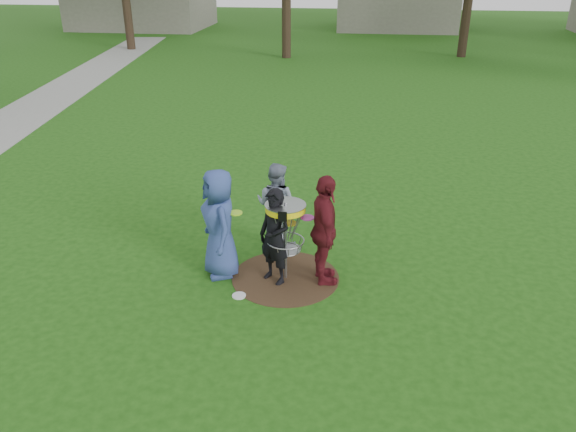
# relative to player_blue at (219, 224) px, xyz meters

# --- Properties ---
(ground) EXTENTS (100.00, 100.00, 0.00)m
(ground) POSITION_rel_player_blue_xyz_m (1.09, -0.01, -0.93)
(ground) COLOR #19470F
(ground) RESTS_ON ground
(dirt_patch) EXTENTS (1.80, 1.80, 0.01)m
(dirt_patch) POSITION_rel_player_blue_xyz_m (1.09, -0.01, -0.93)
(dirt_patch) COLOR #47331E
(dirt_patch) RESTS_ON ground
(concrete_path) EXTENTS (7.75, 39.92, 0.02)m
(concrete_path) POSITION_rel_player_blue_xyz_m (-8.91, 7.99, -0.92)
(concrete_path) COLOR #9E9E99
(concrete_path) RESTS_ON ground
(player_blue) EXTENTS (0.95, 1.08, 1.86)m
(player_blue) POSITION_rel_player_blue_xyz_m (0.00, 0.00, 0.00)
(player_blue) COLOR #314587
(player_blue) RESTS_ON ground
(player_black) EXTENTS (0.71, 0.65, 1.62)m
(player_black) POSITION_rel_player_blue_xyz_m (0.93, -0.12, -0.12)
(player_black) COLOR black
(player_black) RESTS_ON ground
(player_grey) EXTENTS (0.91, 0.79, 1.58)m
(player_grey) POSITION_rel_player_blue_xyz_m (0.75, 1.19, -0.14)
(player_grey) COLOR slate
(player_grey) RESTS_ON ground
(player_maroon) EXTENTS (0.69, 1.16, 1.86)m
(player_maroon) POSITION_rel_player_blue_xyz_m (1.72, -0.02, -0.00)
(player_maroon) COLOR maroon
(player_maroon) RESTS_ON ground
(disc_on_grass) EXTENTS (0.22, 0.22, 0.02)m
(disc_on_grass) POSITION_rel_player_blue_xyz_m (0.44, -0.67, -0.92)
(disc_on_grass) COLOR silver
(disc_on_grass) RESTS_ON ground
(disc_golf_basket) EXTENTS (0.66, 0.67, 1.38)m
(disc_golf_basket) POSITION_rel_player_blue_xyz_m (1.09, -0.01, 0.09)
(disc_golf_basket) COLOR #9EA0A5
(disc_golf_basket) RESTS_ON ground
(held_discs) EXTENTS (1.38, 1.15, 0.19)m
(held_discs) POSITION_rel_player_blue_xyz_m (0.93, 0.23, 0.13)
(held_discs) COLOR #A3ED1A
(held_discs) RESTS_ON ground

